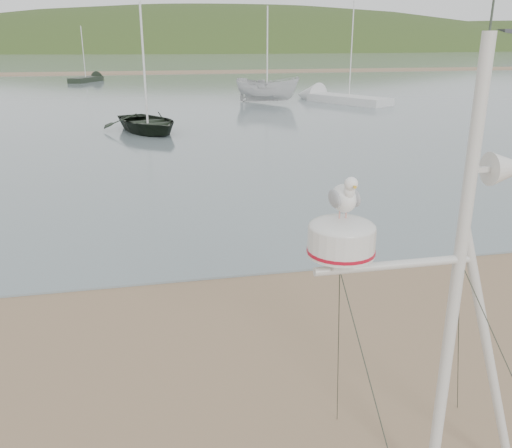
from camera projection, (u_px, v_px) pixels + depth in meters
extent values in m
plane|color=#7D6148|center=(115.00, 439.00, 6.09)|extent=(560.00, 560.00, 0.00)
cube|color=slate|center=(133.00, 58.00, 128.22)|extent=(560.00, 256.00, 0.04)
cube|color=#7D6148|center=(132.00, 73.00, 70.83)|extent=(560.00, 7.00, 0.07)
ellipsoid|color=#273917|center=(230.00, 102.00, 238.55)|extent=(400.00, 180.00, 80.00)
cube|color=white|center=(21.00, 40.00, 179.04)|extent=(8.40, 6.30, 8.00)
cube|color=white|center=(103.00, 40.00, 184.17)|extent=(8.40, 6.30, 8.00)
cube|color=white|center=(179.00, 40.00, 189.30)|extent=(8.40, 6.30, 8.00)
cube|color=white|center=(252.00, 40.00, 194.44)|extent=(8.40, 6.30, 8.00)
cube|color=white|center=(321.00, 40.00, 199.57)|extent=(8.40, 6.30, 8.00)
cube|color=white|center=(387.00, 40.00, 204.71)|extent=(8.40, 6.30, 8.00)
cube|color=white|center=(449.00, 40.00, 209.84)|extent=(8.40, 6.30, 8.00)
cube|color=white|center=(508.00, 40.00, 214.97)|extent=(8.40, 6.30, 8.00)
cylinder|color=silver|center=(455.00, 293.00, 4.71)|extent=(0.11, 0.11, 4.31)
cylinder|color=silver|center=(490.00, 362.00, 5.05)|extent=(1.00, 0.09, 2.83)
cylinder|color=silver|center=(395.00, 265.00, 4.49)|extent=(1.40, 0.08, 0.08)
cube|color=silver|center=(340.00, 261.00, 4.37)|extent=(0.17, 0.17, 0.10)
cylinder|color=silver|center=(341.00, 241.00, 4.31)|extent=(0.54, 0.54, 0.24)
cylinder|color=#AD0C20|center=(341.00, 251.00, 4.34)|extent=(0.55, 0.55, 0.03)
ellipsoid|color=silver|center=(342.00, 227.00, 4.28)|extent=(0.54, 0.54, 0.15)
cone|color=silver|center=(505.00, 168.00, 4.42)|extent=(0.28, 0.28, 0.28)
cube|color=silver|center=(483.00, 169.00, 4.38)|extent=(0.22, 0.04, 0.04)
cylinder|color=tan|center=(340.00, 214.00, 4.23)|extent=(0.01, 0.01, 0.08)
cylinder|color=tan|center=(346.00, 213.00, 4.24)|extent=(0.01, 0.01, 0.08)
ellipsoid|color=white|center=(344.00, 198.00, 4.20)|extent=(0.18, 0.29, 0.22)
ellipsoid|color=#929499|center=(334.00, 199.00, 4.17)|extent=(0.06, 0.24, 0.14)
ellipsoid|color=#929499|center=(354.00, 197.00, 4.20)|extent=(0.06, 0.24, 0.14)
cone|color=white|center=(337.00, 196.00, 4.35)|extent=(0.10, 0.09, 0.10)
ellipsoid|color=white|center=(349.00, 191.00, 4.07)|extent=(0.09, 0.09, 0.13)
sphere|color=white|center=(351.00, 184.00, 4.03)|extent=(0.10, 0.10, 0.10)
cone|color=gold|center=(354.00, 186.00, 3.98)|extent=(0.02, 0.05, 0.02)
imported|color=black|center=(145.00, 83.00, 25.05)|extent=(3.41, 2.12, 4.60)
imported|color=silver|center=(267.00, 68.00, 37.02)|extent=(2.48, 2.47, 4.67)
cube|color=silver|center=(349.00, 99.00, 37.47)|extent=(4.70, 6.31, 0.50)
cone|color=silver|center=(308.00, 95.00, 40.26)|extent=(2.76, 2.83, 1.96)
cylinder|color=silver|center=(352.00, 44.00, 36.30)|extent=(0.08, 0.08, 6.75)
cube|color=black|center=(86.00, 80.00, 55.93)|extent=(3.36, 4.68, 0.50)
cone|color=black|center=(101.00, 78.00, 58.57)|extent=(2.01, 2.07, 1.45)
cylinder|color=silver|center=(83.00, 52.00, 55.04)|extent=(0.08, 0.08, 4.98)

